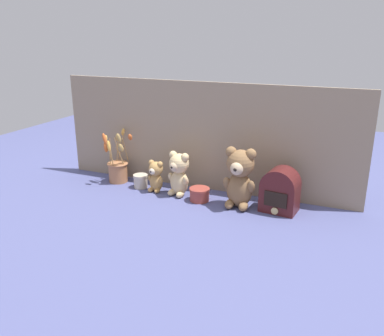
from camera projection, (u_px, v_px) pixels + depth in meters
ground_plane at (191, 198)px, 2.10m from camera, size 4.00×4.00×0.00m
backdrop_wall at (203, 137)px, 2.16m from camera, size 1.66×0.02×0.58m
teddy_bear_large at (239, 177)px, 1.95m from camera, size 0.16×0.15×0.30m
teddy_bear_medium at (179, 173)px, 2.11m from camera, size 0.13×0.12×0.24m
teddy_bear_small at (156, 175)px, 2.17m from camera, size 0.10×0.09×0.17m
flower_vase at (118, 168)px, 2.31m from camera, size 0.17×0.17×0.30m
vintage_radio at (280, 191)px, 1.93m from camera, size 0.18×0.14×0.22m
decorative_tin_tall at (141, 181)px, 2.24m from camera, size 0.08×0.08×0.07m
decorative_tin_short at (199, 194)px, 2.07m from camera, size 0.10×0.10×0.07m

